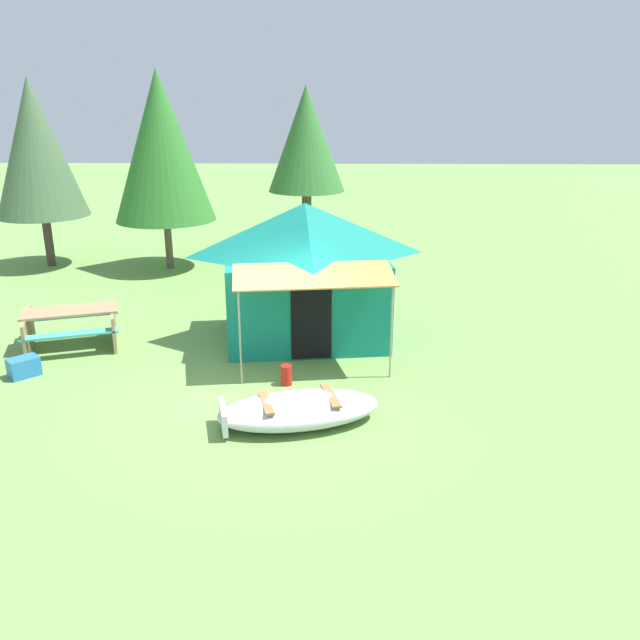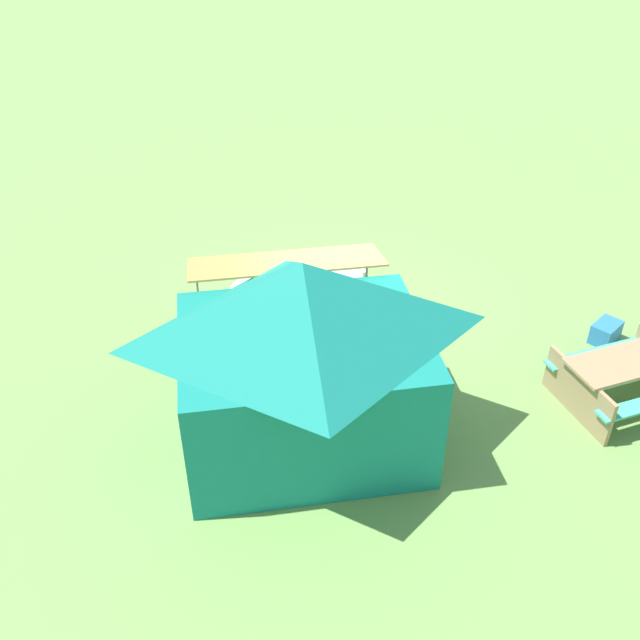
% 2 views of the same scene
% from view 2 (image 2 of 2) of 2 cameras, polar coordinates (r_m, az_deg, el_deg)
% --- Properties ---
extents(ground_plane, '(80.00, 80.00, 0.00)m').
position_cam_2_polar(ground_plane, '(12.16, 1.64, -0.71)').
color(ground_plane, '#6C974A').
extents(beached_rowboat, '(2.69, 1.69, 0.46)m').
position_cam_2_polar(beached_rowboat, '(13.02, -1.67, 3.17)').
color(beached_rowboat, silver).
rests_on(beached_rowboat, ground_plane).
extents(canvas_cabin_tent, '(3.71, 3.98, 2.79)m').
position_cam_2_polar(canvas_cabin_tent, '(9.21, -1.30, -2.67)').
color(canvas_cabin_tent, '#147B6D').
rests_on(canvas_cabin_tent, ground_plane).
extents(picnic_table, '(2.17, 1.94, 0.77)m').
position_cam_2_polar(picnic_table, '(11.30, 23.09, -4.05)').
color(picnic_table, '#997E57').
rests_on(picnic_table, ground_plane).
extents(cooler_box, '(0.60, 0.60, 0.35)m').
position_cam_2_polar(cooler_box, '(12.68, 21.71, -0.91)').
color(cooler_box, '#2A73BE').
rests_on(cooler_box, ground_plane).
extents(fuel_can, '(0.28, 0.28, 0.35)m').
position_cam_2_polar(fuel_can, '(11.86, -0.25, -0.66)').
color(fuel_can, red).
rests_on(fuel_can, ground_plane).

